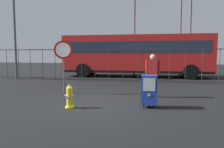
{
  "coord_description": "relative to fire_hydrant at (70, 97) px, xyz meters",
  "views": [
    {
      "loc": [
        2.04,
        -6.93,
        1.68
      ],
      "look_at": [
        0.3,
        1.2,
        0.9
      ],
      "focal_mm": 34.38,
      "sensor_mm": 36.0,
      "label": 1
    }
  ],
  "objects": [
    {
      "name": "street_light_near_right",
      "position": [
        4.31,
        11.08,
        4.21
      ],
      "size": [
        0.32,
        0.32,
        7.97
      ],
      "color": "#4C4F54",
      "rests_on": "ground_plane"
    },
    {
      "name": "ground_plane",
      "position": [
        0.63,
        0.77,
        -0.35
      ],
      "size": [
        60.0,
        60.0,
        0.0
      ],
      "primitive_type": "plane",
      "color": "black"
    },
    {
      "name": "stop_sign",
      "position": [
        -1.2,
        2.2,
        1.25
      ],
      "size": [
        0.71,
        0.31,
        2.23
      ],
      "color": "#4C4F54",
      "rests_on": "ground_plane"
    },
    {
      "name": "street_light_far_right",
      "position": [
        0.84,
        10.81,
        4.07
      ],
      "size": [
        0.32,
        0.32,
        7.69
      ],
      "color": "#4C4F54",
      "rests_on": "ground_plane"
    },
    {
      "name": "pedestrian",
      "position": [
        2.49,
        2.24,
        0.6
      ],
      "size": [
        0.55,
        0.22,
        1.67
      ],
      "color": "black",
      "rests_on": "ground_plane"
    },
    {
      "name": "street_light_far_left",
      "position": [
        -6.55,
        6.45,
        3.84
      ],
      "size": [
        0.32,
        0.32,
        7.26
      ],
      "color": "#4C4F54",
      "rests_on": "ground_plane"
    },
    {
      "name": "newspaper_box_primary",
      "position": [
        2.43,
        0.57,
        0.22
      ],
      "size": [
        0.48,
        0.42,
        1.02
      ],
      "color": "black",
      "rests_on": "ground_plane"
    },
    {
      "name": "street_light_near_left",
      "position": [
        4.88,
        10.07,
        3.87
      ],
      "size": [
        0.32,
        0.32,
        7.31
      ],
      "color": "#4C4F54",
      "rests_on": "ground_plane"
    },
    {
      "name": "bus_near",
      "position": [
        1.08,
        9.72,
        1.36
      ],
      "size": [
        10.58,
        3.08,
        3.0
      ],
      "rotation": [
        0.0,
        0.0,
        0.04
      ],
      "color": "red",
      "rests_on": "ground_plane"
    },
    {
      "name": "fire_hydrant",
      "position": [
        0.0,
        0.0,
        0.0
      ],
      "size": [
        0.33,
        0.32,
        0.75
      ],
      "color": "yellow",
      "rests_on": "ground_plane"
    },
    {
      "name": "fence_barrier",
      "position": [
        0.63,
        6.72,
        0.67
      ],
      "size": [
        18.03,
        0.04,
        2.0
      ],
      "color": "#2D2D33",
      "rests_on": "ground_plane"
    }
  ]
}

